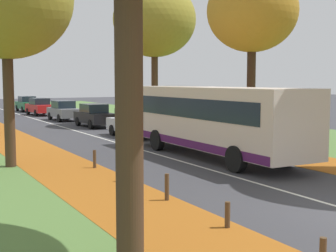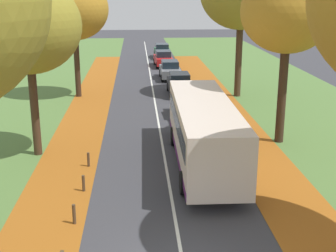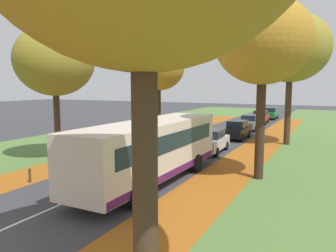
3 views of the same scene
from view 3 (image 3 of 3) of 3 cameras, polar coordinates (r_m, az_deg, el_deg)
The scene contains 17 objects.
grass_verge_left at distance 31.38m, azimuth -10.15°, elevation -1.66°, with size 12.00×90.00×0.01m, color #517538.
leaf_litter_left at distance 23.93m, azimuth -9.90°, elevation -4.34°, with size 2.80×60.00×0.00m, color #9E5619.
grass_verge_right at distance 25.26m, azimuth 25.70°, elevation -4.35°, with size 12.00×90.00×0.01m, color #517538.
leaf_litter_right at distance 19.98m, azimuth 11.99°, elevation -6.65°, with size 2.80×60.00×0.00m, color #9E5619.
road_centre_line at distance 26.96m, azimuth 5.75°, elevation -3.01°, with size 0.12×80.00×0.01m, color silver.
tree_left_near at distance 22.02m, azimuth -19.14°, elevation 10.71°, with size 4.95×4.95×8.50m.
tree_left_mid at distance 31.98m, azimuth -1.64°, elevation 10.15°, with size 4.96×4.96×8.69m.
tree_right_near at distance 16.96m, azimuth 16.23°, elevation 13.94°, with size 4.72×4.72×8.97m.
tree_right_mid at distance 27.80m, azimuth 20.59°, elevation 12.62°, with size 5.98×5.98×10.33m.
bollard_fourth at distance 17.41m, azimuth -22.93°, elevation -7.96°, with size 0.12×0.12×0.69m, color #4C3823.
bollard_fifth at distance 19.27m, azimuth -16.83°, elevation -6.30°, with size 0.12×0.12×0.68m, color #4C3823.
bus at distance 15.80m, azimuth -2.98°, elevation -3.85°, with size 2.77×10.43×2.98m.
car_silver_lead at distance 23.28m, azimuth 7.48°, elevation -2.60°, with size 1.92×4.27×1.62m.
car_black_following at distance 29.62m, azimuth 11.91°, elevation -0.64°, with size 1.80×4.21×1.62m.
car_grey_third_in_line at distance 35.78m, azimuth 14.03°, elevation 0.60°, with size 1.82×4.22×1.62m.
car_red_fourth_in_line at distance 42.52m, azimuth 15.79°, elevation 1.53°, with size 1.94×4.28×1.62m.
car_green_trailing at distance 48.49m, azimuth 17.41°, elevation 2.12°, with size 1.81×4.21×1.62m.
Camera 3 is at (9.42, -4.82, 4.68)m, focal length 35.00 mm.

